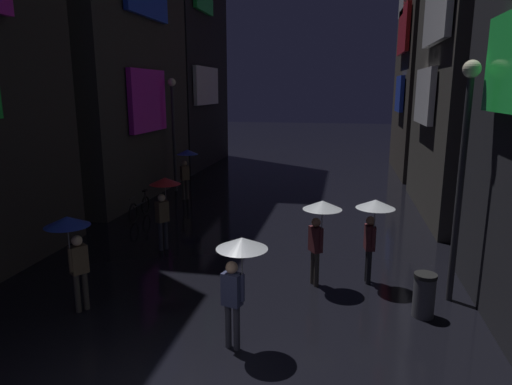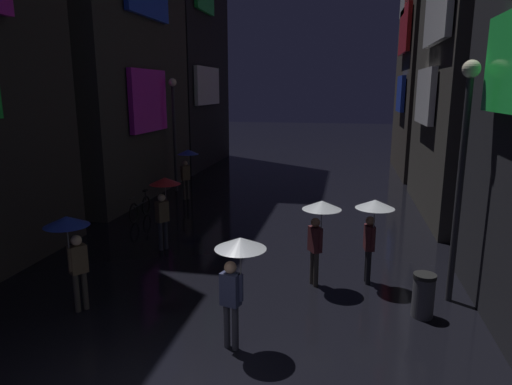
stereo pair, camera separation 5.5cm
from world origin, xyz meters
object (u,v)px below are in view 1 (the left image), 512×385
at_px(pedestrian_foreground_left_clear, 320,219).
at_px(pedestrian_midstreet_left_blue, 71,237).
at_px(streetlamp_right_near, 463,155).
at_px(pedestrian_foreground_right_blue, 187,160).
at_px(pedestrian_midstreet_centre_red, 164,193).
at_px(streetlamp_left_far, 173,121).
at_px(pedestrian_far_right_clear, 373,218).
at_px(bicycle_parked_at_storefront, 140,208).
at_px(trash_bin, 424,295).
at_px(pedestrian_near_crossing_clear, 239,262).

height_order(pedestrian_foreground_left_clear, pedestrian_midstreet_left_blue, same).
relative_size(pedestrian_foreground_left_clear, streetlamp_right_near, 0.41).
relative_size(pedestrian_foreground_right_blue, pedestrian_midstreet_centre_red, 1.00).
relative_size(pedestrian_midstreet_centre_red, streetlamp_left_far, 0.42).
distance_m(pedestrian_far_right_clear, bicycle_parked_at_storefront, 9.10).
bearing_deg(trash_bin, pedestrian_midstreet_left_blue, -170.17).
xyz_separation_m(bicycle_parked_at_storefront, streetlamp_left_far, (-0.40, 4.68, 2.82)).
distance_m(pedestrian_foreground_left_clear, pedestrian_midstreet_left_blue, 5.39).
bearing_deg(pedestrian_midstreet_left_blue, bicycle_parked_at_storefront, 104.61).
height_order(pedestrian_midstreet_centre_red, trash_bin, pedestrian_midstreet_centre_red).
bearing_deg(trash_bin, streetlamp_right_near, 52.02).
bearing_deg(pedestrian_midstreet_centre_red, pedestrian_far_right_clear, -14.68).
bearing_deg(trash_bin, pedestrian_foreground_right_blue, 132.48).
distance_m(pedestrian_far_right_clear, pedestrian_midstreet_left_blue, 6.64).
relative_size(pedestrian_midstreet_centre_red, pedestrian_near_crossing_clear, 1.00).
height_order(pedestrian_midstreet_left_blue, streetlamp_right_near, streetlamp_right_near).
bearing_deg(bicycle_parked_at_storefront, pedestrian_foreground_right_blue, 78.49).
bearing_deg(pedestrian_far_right_clear, pedestrian_midstreet_left_blue, -156.66).
bearing_deg(streetlamp_left_far, pedestrian_midstreet_left_blue, -79.24).
height_order(pedestrian_foreground_right_blue, pedestrian_near_crossing_clear, same).
relative_size(pedestrian_near_crossing_clear, bicycle_parked_at_storefront, 1.16).
relative_size(pedestrian_foreground_right_blue, trash_bin, 2.28).
xyz_separation_m(pedestrian_midstreet_centre_red, streetlamp_left_far, (-2.53, 7.48, 1.54)).
bearing_deg(pedestrian_midstreet_left_blue, streetlamp_right_near, 15.26).
bearing_deg(pedestrian_near_crossing_clear, pedestrian_far_right_clear, 53.51).
height_order(pedestrian_foreground_right_blue, pedestrian_midstreet_left_blue, same).
bearing_deg(bicycle_parked_at_storefront, pedestrian_far_right_clear, -28.63).
distance_m(bicycle_parked_at_storefront, trash_bin, 10.58).
bearing_deg(pedestrian_foreground_left_clear, pedestrian_foreground_right_blue, 127.18).
relative_size(pedestrian_midstreet_left_blue, streetlamp_right_near, 0.41).
distance_m(pedestrian_near_crossing_clear, streetlamp_right_near, 5.26).
height_order(pedestrian_near_crossing_clear, bicycle_parked_at_storefront, pedestrian_near_crossing_clear).
relative_size(pedestrian_foreground_left_clear, pedestrian_midstreet_left_blue, 1.00).
xyz_separation_m(pedestrian_midstreet_centre_red, trash_bin, (6.77, -2.91, -1.20)).
height_order(pedestrian_foreground_right_blue, trash_bin, pedestrian_foreground_right_blue).
height_order(pedestrian_foreground_left_clear, streetlamp_right_near, streetlamp_right_near).
bearing_deg(streetlamp_right_near, trash_bin, -127.98).
bearing_deg(pedestrian_near_crossing_clear, streetlamp_left_far, 115.40).
relative_size(pedestrian_midstreet_centre_red, trash_bin, 2.28).
height_order(pedestrian_near_crossing_clear, streetlamp_left_far, streetlamp_left_far).
relative_size(pedestrian_foreground_right_blue, streetlamp_left_far, 0.42).
distance_m(pedestrian_near_crossing_clear, streetlamp_left_far, 13.72).
distance_m(bicycle_parked_at_storefront, streetlamp_right_near, 11.12).
distance_m(streetlamp_right_near, trash_bin, 3.01).
xyz_separation_m(streetlamp_left_far, streetlamp_right_near, (10.00, -9.50, 0.05)).
bearing_deg(bicycle_parked_at_storefront, pedestrian_midstreet_centre_red, -52.80).
distance_m(pedestrian_foreground_right_blue, pedestrian_midstreet_centre_red, 6.25).
relative_size(pedestrian_midstreet_centre_red, pedestrian_midstreet_left_blue, 1.00).
distance_m(pedestrian_foreground_left_clear, pedestrian_near_crossing_clear, 3.22).
relative_size(bicycle_parked_at_storefront, streetlamp_left_far, 0.36).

